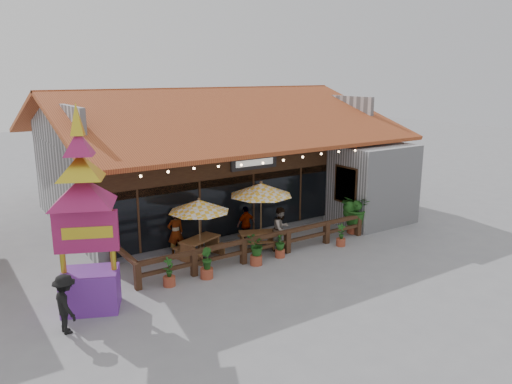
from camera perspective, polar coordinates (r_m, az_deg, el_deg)
ground at (r=20.07m, az=3.85°, el=-6.25°), size 100.00×100.00×0.00m
restaurant_building at (r=24.98m, az=-4.93°, el=2.91°), size 15.50×14.73×6.09m
patio_railing at (r=18.42m, az=-1.19°, el=-6.01°), size 10.00×2.60×0.92m
umbrella_left at (r=18.08m, az=-6.53°, el=-1.60°), size 2.66×2.66×2.39m
umbrella_right at (r=19.42m, az=0.58°, el=0.27°), size 2.88×2.88×2.67m
picnic_table_left at (r=18.85m, az=-6.41°, el=-5.98°), size 1.95×1.82×0.75m
picnic_table_right at (r=19.74m, az=0.11°, el=-5.17°), size 1.74×1.65×0.67m
thai_sign_tower at (r=14.68m, az=-19.16°, el=-0.48°), size 3.15×3.15×6.45m
tropical_plant at (r=21.78m, az=11.17°, el=-1.76°), size 1.84×1.89×1.98m
diner_a at (r=19.12m, az=-9.18°, el=-4.62°), size 0.65×0.44×1.76m
diner_b at (r=19.42m, az=2.88°, el=-4.22°), size 0.99×0.86×1.72m
diner_c at (r=20.41m, az=-1.15°, el=-3.68°), size 0.90×0.43×1.49m
pedestrian at (r=14.39m, az=-20.94°, el=-11.86°), size 0.69×1.10×1.63m
planter_a at (r=16.61m, az=-9.91°, el=-9.21°), size 0.40×0.40×0.98m
planter_b at (r=17.01m, az=-5.67°, el=-8.26°), size 0.43×0.43×1.06m
planter_c at (r=18.01m, az=0.01°, el=-6.50°), size 0.72×0.64×1.08m
planter_d at (r=18.80m, az=2.76°, el=-6.18°), size 0.46×0.46×0.92m
planter_e at (r=20.28m, az=9.69°, el=-5.06°), size 0.37×0.39×0.91m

